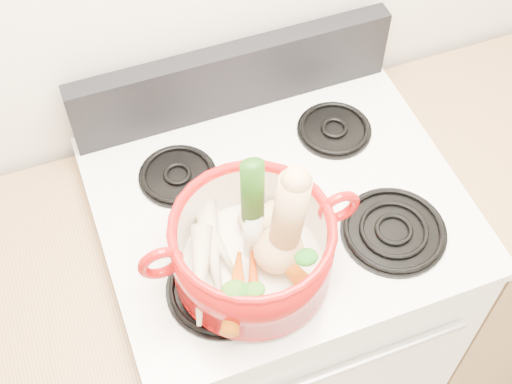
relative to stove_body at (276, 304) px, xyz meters
name	(u,v)px	position (x,y,z in m)	size (l,w,h in m)	color
stove_body	(276,304)	(0.00, 0.00, 0.00)	(0.76, 0.65, 0.92)	white
cooktop	(281,204)	(0.00, 0.00, 0.47)	(0.78, 0.67, 0.03)	silver
control_backsplash	(233,78)	(0.00, 0.30, 0.58)	(0.76, 0.05, 0.18)	black
oven_handle	(339,371)	(0.00, -0.34, 0.32)	(0.02, 0.02, 0.60)	silver
burner_front_left	(222,287)	(-0.19, -0.16, 0.50)	(0.22, 0.22, 0.02)	black
burner_front_right	(394,230)	(0.19, -0.16, 0.50)	(0.22, 0.22, 0.02)	black
burner_back_left	(178,175)	(-0.19, 0.14, 0.50)	(0.17, 0.17, 0.02)	black
burner_back_right	(334,129)	(0.19, 0.14, 0.50)	(0.17, 0.17, 0.02)	black
dutch_oven	(252,249)	(-0.12, -0.15, 0.58)	(0.31, 0.31, 0.15)	#9A0B0A
pot_handle_left	(161,263)	(-0.30, -0.15, 0.64)	(0.09, 0.09, 0.02)	#9A0B0A
pot_handle_right	(339,207)	(0.05, -0.15, 0.64)	(0.09, 0.09, 0.02)	#9A0B0A
squash	(280,226)	(-0.07, -0.17, 0.67)	(0.10, 0.10, 0.25)	tan
leek	(253,210)	(-0.11, -0.12, 0.68)	(0.04, 0.04, 0.28)	silver
ginger	(260,219)	(-0.08, -0.08, 0.56)	(0.09, 0.07, 0.05)	tan
parsnip_0	(212,246)	(-0.19, -0.10, 0.57)	(0.04, 0.04, 0.23)	beige
parsnip_1	(212,252)	(-0.19, -0.12, 0.57)	(0.04, 0.04, 0.19)	beige
parsnip_2	(214,236)	(-0.18, -0.09, 0.57)	(0.04, 0.04, 0.17)	beige
parsnip_3	(200,274)	(-0.23, -0.16, 0.58)	(0.04, 0.04, 0.20)	beige
carrot_0	(253,281)	(-0.14, -0.20, 0.56)	(0.03, 0.03, 0.15)	#BB3C09
carrot_1	(235,293)	(-0.18, -0.22, 0.57)	(0.04, 0.04, 0.17)	#BA5109
carrot_2	(273,251)	(-0.08, -0.16, 0.57)	(0.03, 0.03, 0.18)	#D05A0A
carrot_3	(240,285)	(-0.17, -0.21, 0.57)	(0.03, 0.03, 0.13)	#B85709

